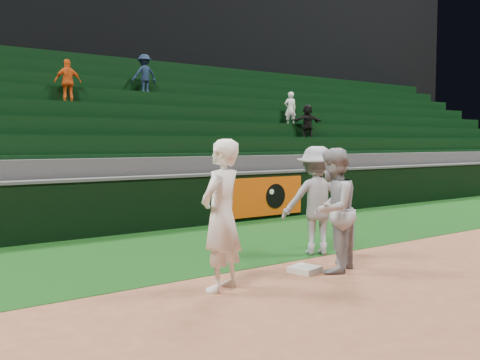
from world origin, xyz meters
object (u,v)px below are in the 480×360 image
object	(u,v)px
baserunner	(333,210)
base_coach	(317,200)
first_base	(305,269)
first_baseman	(221,215)

from	to	relation	value
baserunner	base_coach	bearing A→B (deg)	-148.41
base_coach	first_base	bearing A→B (deg)	69.37
first_base	base_coach	size ratio (longest dim) A/B	0.21
first_base	base_coach	distance (m)	1.68
first_base	first_baseman	distance (m)	1.86
first_base	base_coach	world-z (taller)	base_coach
first_base	base_coach	xyz separation A→B (m)	(1.10, 0.87, 0.93)
first_base	baserunner	xyz separation A→B (m)	(0.39, -0.21, 0.91)
baserunner	base_coach	world-z (taller)	base_coach
base_coach	first_baseman	bearing A→B (deg)	49.97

